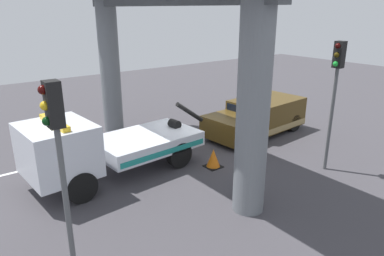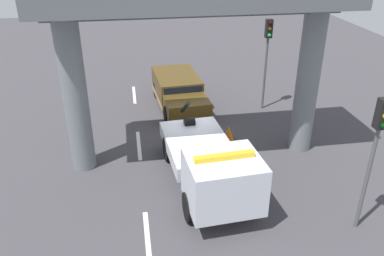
% 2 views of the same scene
% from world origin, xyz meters
% --- Properties ---
extents(ground_plane, '(60.00, 40.00, 0.10)m').
position_xyz_m(ground_plane, '(0.00, 0.00, -0.05)').
color(ground_plane, '#423F44').
extents(lane_stripe_west, '(2.60, 0.16, 0.01)m').
position_xyz_m(lane_stripe_west, '(-6.00, -2.34, 0.00)').
color(lane_stripe_west, silver).
rests_on(lane_stripe_west, ground).
extents(lane_stripe_mid, '(2.60, 0.16, 0.01)m').
position_xyz_m(lane_stripe_mid, '(0.00, -2.34, 0.00)').
color(lane_stripe_mid, silver).
rests_on(lane_stripe_mid, ground).
extents(lane_stripe_east, '(2.60, 0.16, 0.01)m').
position_xyz_m(lane_stripe_east, '(6.00, -2.34, 0.00)').
color(lane_stripe_east, silver).
rests_on(lane_stripe_east, ground).
extents(tow_truck_white, '(7.32, 2.78, 2.46)m').
position_xyz_m(tow_truck_white, '(4.02, 0.06, 1.20)').
color(tow_truck_white, silver).
rests_on(tow_truck_white, ground).
extents(towed_van_green, '(5.33, 2.52, 1.58)m').
position_xyz_m(towed_van_green, '(-4.03, -0.00, 0.78)').
color(towed_van_green, '#4C3814').
rests_on(towed_van_green, ground).
extents(overpass_structure, '(3.60, 11.15, 7.11)m').
position_xyz_m(overpass_structure, '(1.33, 0.00, 5.87)').
color(overpass_structure, slate).
rests_on(overpass_structure, ground).
extents(traffic_light_near, '(0.39, 0.32, 4.69)m').
position_xyz_m(traffic_light_near, '(-2.98, 4.34, 3.40)').
color(traffic_light_near, '#515456').
rests_on(traffic_light_near, ground).
extents(traffic_light_far, '(0.39, 0.32, 4.46)m').
position_xyz_m(traffic_light_far, '(6.52, 4.34, 3.24)').
color(traffic_light_far, '#515456').
rests_on(traffic_light_far, ground).
extents(traffic_cone_orange, '(0.60, 0.60, 0.71)m').
position_xyz_m(traffic_cone_orange, '(0.23, 1.68, 0.34)').
color(traffic_cone_orange, orange).
rests_on(traffic_cone_orange, ground).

